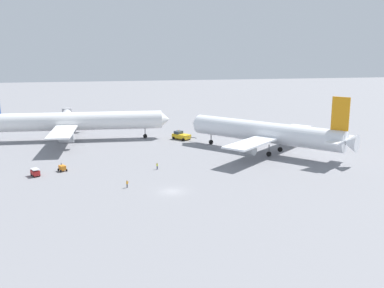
% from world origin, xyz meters
% --- Properties ---
extents(ground_plane, '(600.00, 600.00, 0.00)m').
position_xyz_m(ground_plane, '(0.00, 0.00, 0.00)').
color(ground_plane, gray).
extents(airliner_at_gate_left, '(58.58, 46.97, 17.23)m').
position_xyz_m(airliner_at_gate_left, '(-22.12, 56.61, 5.87)').
color(airliner_at_gate_left, white).
rests_on(airliner_at_gate_left, ground).
extents(airliner_being_pushed, '(38.57, 41.24, 16.85)m').
position_xyz_m(airliner_being_pushed, '(30.52, 28.83, 5.66)').
color(airliner_being_pushed, white).
rests_on(airliner_being_pushed, ground).
extents(pushback_tug, '(6.92, 7.76, 2.90)m').
position_xyz_m(pushback_tug, '(10.51, 51.15, 1.23)').
color(pushback_tug, gold).
rests_on(pushback_tug, ground).
extents(gse_gpu_cart_small, '(2.40, 2.61, 1.90)m').
position_xyz_m(gse_gpu_cart_small, '(-23.27, 19.97, 0.79)').
color(gse_gpu_cart_small, orange).
rests_on(gse_gpu_cart_small, ground).
extents(gse_baggage_cart_near_cluster, '(2.59, 3.14, 1.71)m').
position_xyz_m(gse_baggage_cart_near_cluster, '(-28.95, 16.89, 0.86)').
color(gse_baggage_cart_near_cluster, red).
rests_on(gse_baggage_cart_near_cluster, ground).
extents(ground_crew_marshaller_foreground, '(0.49, 0.36, 1.60)m').
position_xyz_m(ground_crew_marshaller_foreground, '(-1.05, 17.25, 0.83)').
color(ground_crew_marshaller_foreground, '#2D3351').
rests_on(ground_crew_marshaller_foreground, ground).
extents(ground_crew_ramp_agent_by_cones, '(0.48, 0.36, 1.60)m').
position_xyz_m(ground_crew_ramp_agent_by_cones, '(-8.87, 4.30, 0.83)').
color(ground_crew_ramp_agent_by_cones, '#4C4C51').
rests_on(ground_crew_ramp_agent_by_cones, ground).
extents(jet_bridge, '(3.85, 18.10, 5.95)m').
position_xyz_m(jet_bridge, '(-26.94, 82.59, 4.17)').
color(jet_bridge, '#B7B7BC').
rests_on(jet_bridge, ground).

